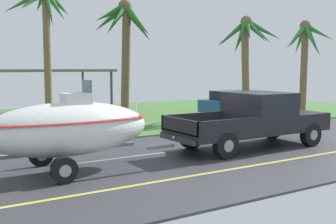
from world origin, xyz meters
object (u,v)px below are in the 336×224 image
(pickup_truck_towing, at_px, (258,116))
(boat_on_trailer, at_px, (68,129))
(palm_tree_mid, at_px, (247,42))
(palm_tree_far_left, at_px, (305,48))
(palm_tree_near_right, at_px, (45,19))
(parked_sedan_near, at_px, (238,103))
(carport_awning, at_px, (33,71))
(palm_tree_near_left, at_px, (126,31))

(pickup_truck_towing, distance_m, boat_on_trailer, 6.70)
(pickup_truck_towing, distance_m, palm_tree_mid, 8.60)
(palm_tree_mid, distance_m, palm_tree_far_left, 3.57)
(palm_tree_near_right, bearing_deg, parked_sedan_near, 0.09)
(palm_tree_mid, bearing_deg, pickup_truck_towing, -129.38)
(boat_on_trailer, relative_size, palm_tree_mid, 1.06)
(boat_on_trailer, distance_m, carport_awning, 13.19)
(parked_sedan_near, relative_size, carport_awning, 0.59)
(carport_awning, bearing_deg, palm_tree_far_left, -30.86)
(carport_awning, height_order, palm_tree_mid, palm_tree_mid)
(pickup_truck_towing, height_order, palm_tree_mid, palm_tree_mid)
(palm_tree_mid, xyz_separation_m, palm_tree_far_left, (3.43, -0.98, -0.26))
(parked_sedan_near, height_order, palm_tree_far_left, palm_tree_far_left)
(pickup_truck_towing, height_order, palm_tree_near_right, palm_tree_near_right)
(boat_on_trailer, height_order, parked_sedan_near, boat_on_trailer)
(pickup_truck_towing, relative_size, palm_tree_far_left, 1.13)
(pickup_truck_towing, bearing_deg, boat_on_trailer, -180.00)
(carport_awning, height_order, palm_tree_far_left, palm_tree_far_left)
(pickup_truck_towing, xyz_separation_m, palm_tree_far_left, (8.53, 5.24, 2.77))
(pickup_truck_towing, bearing_deg, palm_tree_far_left, 31.54)
(palm_tree_near_left, relative_size, palm_tree_mid, 1.06)
(parked_sedan_near, height_order, carport_awning, carport_awning)
(carport_awning, relative_size, palm_tree_far_left, 1.47)
(parked_sedan_near, xyz_separation_m, palm_tree_mid, (-1.12, -1.88, 3.40))
(parked_sedan_near, xyz_separation_m, carport_awning, (-10.52, 4.80, 1.84))
(palm_tree_far_left, bearing_deg, palm_tree_near_right, 168.05)
(boat_on_trailer, bearing_deg, parked_sedan_near, 32.08)
(pickup_truck_towing, distance_m, palm_tree_far_left, 10.39)
(palm_tree_near_left, relative_size, palm_tree_far_left, 1.08)
(pickup_truck_towing, bearing_deg, carport_awning, 108.41)
(parked_sedan_near, bearing_deg, palm_tree_near_right, -179.91)
(parked_sedan_near, height_order, palm_tree_mid, palm_tree_mid)
(palm_tree_near_left, xyz_separation_m, palm_tree_mid, (6.87, -0.34, -0.26))
(carport_awning, relative_size, palm_tree_near_right, 1.24)
(pickup_truck_towing, distance_m, palm_tree_near_left, 7.54)
(palm_tree_near_left, xyz_separation_m, palm_tree_near_right, (-3.16, 1.53, 0.48))
(pickup_truck_towing, relative_size, parked_sedan_near, 1.31)
(carport_awning, height_order, palm_tree_near_left, palm_tree_near_left)
(boat_on_trailer, height_order, carport_awning, carport_awning)
(boat_on_trailer, bearing_deg, carport_awning, 79.43)
(pickup_truck_towing, relative_size, palm_tree_mid, 1.11)
(pickup_truck_towing, xyz_separation_m, palm_tree_near_right, (-4.92, 8.08, 3.77))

